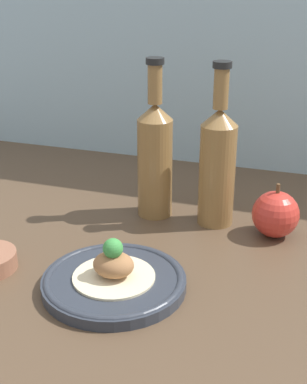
# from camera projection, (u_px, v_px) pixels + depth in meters

# --- Properties ---
(ground_plane) EXTENTS (1.80, 1.10, 0.04)m
(ground_plane) POSITION_uv_depth(u_px,v_px,m) (179.00, 277.00, 0.92)
(ground_plane) COLOR brown
(wall_backsplash) EXTENTS (1.80, 0.03, 0.80)m
(wall_backsplash) POSITION_uv_depth(u_px,v_px,m) (247.00, 0.00, 1.22)
(wall_backsplash) COLOR #9EBCCC
(wall_backsplash) RESTS_ON ground_plane
(plate) EXTENTS (0.23, 0.23, 0.02)m
(plate) POSITION_uv_depth(u_px,v_px,m) (114.00, 281.00, 0.85)
(plate) COLOR #2D333D
(plate) RESTS_ON ground_plane
(plated_food) EXTENTS (0.13, 0.13, 0.07)m
(plated_food) POSITION_uv_depth(u_px,v_px,m) (114.00, 266.00, 0.84)
(plated_food) COLOR beige
(plated_food) RESTS_ON plate
(cider_bottle_left) EXTENTS (0.07, 0.07, 0.32)m
(cider_bottle_left) POSITION_uv_depth(u_px,v_px,m) (155.00, 156.00, 1.06)
(cider_bottle_left) COLOR olive
(cider_bottle_left) RESTS_ON ground_plane
(cider_bottle_right) EXTENTS (0.07, 0.07, 0.32)m
(cider_bottle_right) POSITION_uv_depth(u_px,v_px,m) (217.00, 163.00, 1.02)
(cider_bottle_right) COLOR olive
(cider_bottle_right) RESTS_ON ground_plane
(apple) EXTENTS (0.09, 0.09, 0.11)m
(apple) POSITION_uv_depth(u_px,v_px,m) (276.00, 214.00, 1.00)
(apple) COLOR red
(apple) RESTS_ON ground_plane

